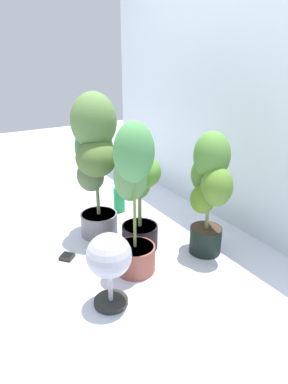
{
  "coord_description": "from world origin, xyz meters",
  "views": [
    {
      "loc": [
        1.8,
        -0.93,
        1.24
      ],
      "look_at": [
        0.1,
        0.1,
        0.42
      ],
      "focal_mm": 32.5,
      "sensor_mm": 36.0,
      "label": 1
    }
  ],
  "objects_px": {
    "potted_plant_front_left": "(95,153)",
    "potted_plant_back_right": "(209,186)",
    "nutrient_bottle": "(119,199)",
    "potted_plant_center": "(139,195)",
    "potted_plant_front_right": "(133,190)",
    "floor_fan": "(109,259)",
    "hygrometer_box": "(67,257)"
  },
  "relations": [
    {
      "from": "floor_fan",
      "to": "nutrient_bottle",
      "type": "xyz_separation_m",
      "value": [
        -0.98,
        0.56,
        -0.17
      ]
    },
    {
      "from": "potted_plant_center",
      "to": "potted_plant_front_left",
      "type": "height_order",
      "value": "potted_plant_front_left"
    },
    {
      "from": "potted_plant_front_left",
      "to": "nutrient_bottle",
      "type": "xyz_separation_m",
      "value": [
        -0.26,
        0.3,
        -0.5
      ]
    },
    {
      "from": "potted_plant_front_left",
      "to": "potted_plant_back_right",
      "type": "height_order",
      "value": "potted_plant_front_left"
    },
    {
      "from": "potted_plant_center",
      "to": "nutrient_bottle",
      "type": "bearing_deg",
      "value": 166.2
    },
    {
      "from": "potted_plant_back_right",
      "to": "potted_plant_center",
      "type": "bearing_deg",
      "value": -132.14
    },
    {
      "from": "potted_plant_front_right",
      "to": "floor_fan",
      "type": "relative_size",
      "value": 2.2
    },
    {
      "from": "potted_plant_front_left",
      "to": "nutrient_bottle",
      "type": "relative_size",
      "value": 4.46
    },
    {
      "from": "potted_plant_front_right",
      "to": "potted_plant_front_left",
      "type": "height_order",
      "value": "potted_plant_front_left"
    },
    {
      "from": "potted_plant_center",
      "to": "potted_plant_front_left",
      "type": "xyz_separation_m",
      "value": [
        -0.29,
        -0.17,
        0.23
      ]
    },
    {
      "from": "floor_fan",
      "to": "hygrometer_box",
      "type": "bearing_deg",
      "value": -170.34
    },
    {
      "from": "hygrometer_box",
      "to": "floor_fan",
      "type": "bearing_deg",
      "value": 143.24
    },
    {
      "from": "hygrometer_box",
      "to": "nutrient_bottle",
      "type": "height_order",
      "value": "nutrient_bottle"
    },
    {
      "from": "potted_plant_front_right",
      "to": "hygrometer_box",
      "type": "relative_size",
      "value": 7.99
    },
    {
      "from": "potted_plant_back_right",
      "to": "hygrometer_box",
      "type": "bearing_deg",
      "value": -116.23
    },
    {
      "from": "potted_plant_center",
      "to": "hygrometer_box",
      "type": "bearing_deg",
      "value": -101.89
    },
    {
      "from": "potted_plant_front_left",
      "to": "nutrient_bottle",
      "type": "bearing_deg",
      "value": 131.02
    },
    {
      "from": "potted_plant_front_right",
      "to": "potted_plant_back_right",
      "type": "bearing_deg",
      "value": 79.59
    },
    {
      "from": "nutrient_bottle",
      "to": "potted_plant_front_left",
      "type": "bearing_deg",
      "value": -48.98
    },
    {
      "from": "potted_plant_front_right",
      "to": "hygrometer_box",
      "type": "xyz_separation_m",
      "value": [
        -0.31,
        -0.32,
        -0.5
      ]
    },
    {
      "from": "potted_plant_center",
      "to": "potted_plant_front_left",
      "type": "relative_size",
      "value": 0.65
    },
    {
      "from": "potted_plant_front_right",
      "to": "floor_fan",
      "type": "bearing_deg",
      "value": -50.12
    },
    {
      "from": "potted_plant_back_right",
      "to": "floor_fan",
      "type": "distance_m",
      "value": 0.78
    },
    {
      "from": "floor_fan",
      "to": "potted_plant_center",
      "type": "bearing_deg",
      "value": 139.32
    },
    {
      "from": "potted_plant_back_right",
      "to": "hygrometer_box",
      "type": "distance_m",
      "value": 1.0
    },
    {
      "from": "hygrometer_box",
      "to": "nutrient_bottle",
      "type": "bearing_deg",
      "value": -95.91
    },
    {
      "from": "potted_plant_front_right",
      "to": "potted_plant_front_left",
      "type": "distance_m",
      "value": 0.51
    },
    {
      "from": "potted_plant_center",
      "to": "floor_fan",
      "type": "height_order",
      "value": "potted_plant_center"
    },
    {
      "from": "potted_plant_front_left",
      "to": "floor_fan",
      "type": "height_order",
      "value": "potted_plant_front_left"
    },
    {
      "from": "potted_plant_back_right",
      "to": "nutrient_bottle",
      "type": "distance_m",
      "value": 0.94
    },
    {
      "from": "potted_plant_front_right",
      "to": "hygrometer_box",
      "type": "distance_m",
      "value": 0.66
    },
    {
      "from": "potted_plant_front_left",
      "to": "potted_plant_back_right",
      "type": "relative_size",
      "value": 1.24
    }
  ]
}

